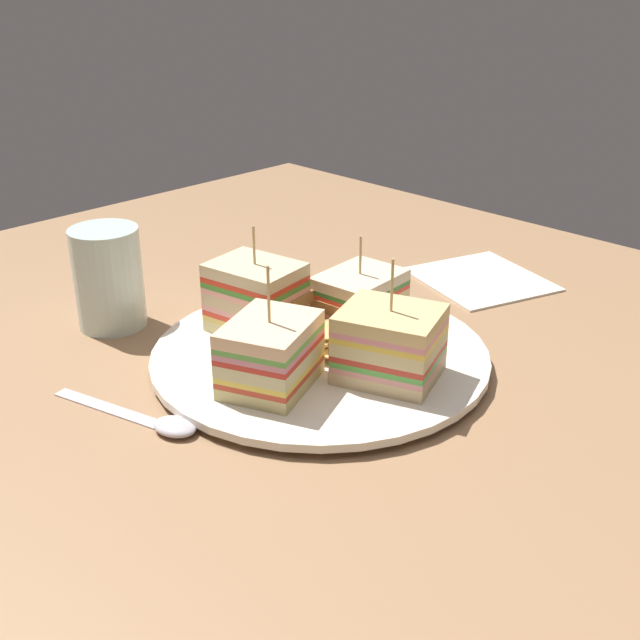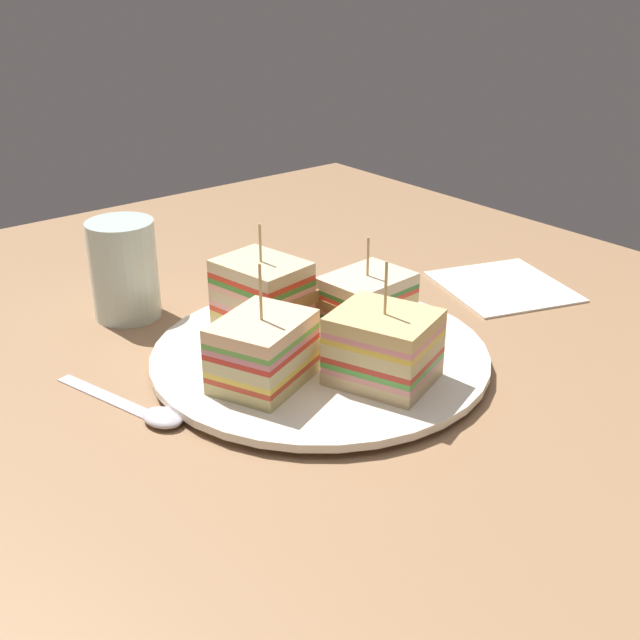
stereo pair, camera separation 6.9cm
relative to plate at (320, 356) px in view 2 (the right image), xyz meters
The scene contains 11 objects.
ground_plane 1.67cm from the plate, ahead, with size 111.55×97.24×1.80cm, color #9E7551.
plate is the anchor object (origin of this frame).
sandwich_wedge_0 7.78cm from the plate, 104.20° to the left, with size 6.71×8.46×8.51cm.
sandwich_wedge_1 8.15cm from the plate, behind, with size 8.86×7.31×10.09cm.
sandwich_wedge_2 7.95cm from the plate, 78.34° to the right, with size 8.77×9.72×10.36cm.
sandwich_wedge_3 8.01cm from the plate, ahead, with size 9.82×9.12×10.35cm.
chip_pile 1.66cm from the plate, 157.46° to the left, with size 6.94×6.37×2.27cm.
salad_garnish 9.61cm from the plate, 151.02° to the left, with size 6.04×6.38×1.39cm.
spoon 16.23cm from the plate, 96.53° to the right, with size 13.83×5.47×1.00cm.
napkin 26.61cm from the plate, 92.52° to the left, with size 13.30×12.54×0.50cm, color white.
drinking_glass 22.10cm from the plate, 157.30° to the right, with size 6.56×6.56×9.83cm.
Camera 2 is at (48.67, -39.34, 33.28)cm, focal length 44.78 mm.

